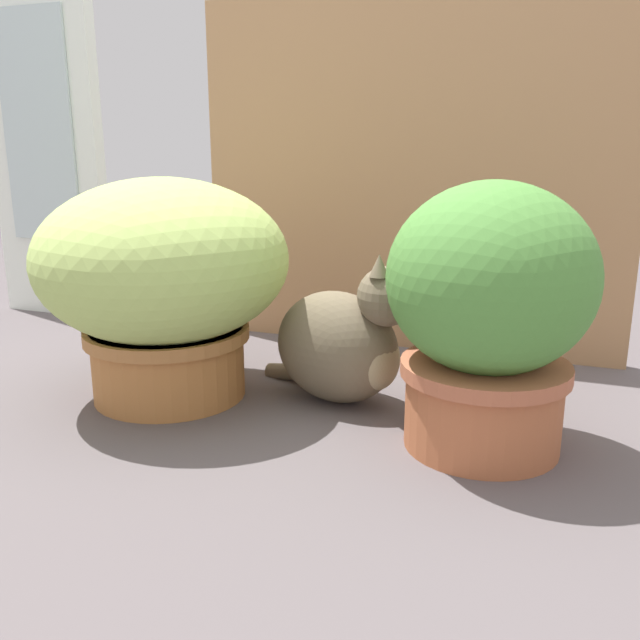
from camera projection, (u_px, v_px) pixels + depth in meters
The scene contains 8 objects.
ground_plane at pixel (263, 421), 1.24m from camera, with size 6.00×6.00×0.00m, color #585052.
cardboard_backdrop at pixel (408, 177), 1.60m from camera, with size 1.04×0.03×0.83m, color tan.
window_panel_white at pixel (45, 144), 1.91m from camera, with size 0.37×0.05×0.98m.
grass_planter at pixel (164, 277), 1.31m from camera, with size 0.49×0.49×0.43m.
leafy_planter at pixel (489, 310), 1.08m from camera, with size 0.33×0.33×0.44m.
cat at pixel (344, 342), 1.30m from camera, with size 0.37×0.23×0.32m.
mushroom_ornament_red at pixel (119, 353), 1.30m from camera, with size 0.09×0.09×0.14m.
mushroom_ornament_pink at pixel (142, 368), 1.29m from camera, with size 0.08×0.08×0.11m.
Camera 1 is at (0.49, -1.04, 0.49)m, focal length 37.83 mm.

